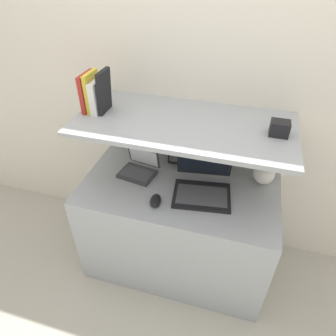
{
  "coord_description": "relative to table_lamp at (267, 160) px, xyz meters",
  "views": [
    {
      "loc": [
        0.33,
        -1.07,
        2.03
      ],
      "look_at": [
        -0.07,
        0.34,
        0.9
      ],
      "focal_mm": 32.0,
      "sensor_mm": 36.0,
      "label": 1
    }
  ],
  "objects": [
    {
      "name": "laptop_small",
      "position": [
        -0.81,
        -0.13,
        -0.15
      ],
      "size": [
        0.26,
        0.24,
        0.16
      ],
      "color": "#333338",
      "rests_on": "desk"
    },
    {
      "name": "back_riser",
      "position": [
        -0.51,
        0.15,
        -0.36
      ],
      "size": [
        1.26,
        0.04,
        1.17
      ],
      "color": "silver",
      "rests_on": "ground_plane"
    },
    {
      "name": "wall_back",
      "position": [
        -0.51,
        0.2,
        0.26
      ],
      "size": [
        6.0,
        0.05,
        2.4
      ],
      "color": "silver",
      "rests_on": "ground_plane"
    },
    {
      "name": "book_red",
      "position": [
        -1.1,
        -0.13,
        0.37
      ],
      "size": [
        0.03,
        0.17,
        0.22
      ],
      "color": "#A82823",
      "rests_on": "shelf"
    },
    {
      "name": "book_black",
      "position": [
        -0.99,
        -0.13,
        0.38
      ],
      "size": [
        0.04,
        0.14,
        0.25
      ],
      "color": "black",
      "rests_on": "shelf"
    },
    {
      "name": "shelf",
      "position": [
        -0.51,
        -0.13,
        0.24
      ],
      "size": [
        1.26,
        0.61,
        0.03
      ],
      "color": "#999EA3",
      "rests_on": "back_riser"
    },
    {
      "name": "book_white",
      "position": [
        -1.03,
        -0.13,
        0.35
      ],
      "size": [
        0.04,
        0.17,
        0.19
      ],
      "color": "silver",
      "rests_on": "shelf"
    },
    {
      "name": "table_lamp",
      "position": [
        0.0,
        0.0,
        0.0
      ],
      "size": [
        0.2,
        0.2,
        0.3
      ],
      "color": "white",
      "rests_on": "desk"
    },
    {
      "name": "desk",
      "position": [
        -0.51,
        -0.2,
        -0.56
      ],
      "size": [
        1.26,
        0.67,
        0.76
      ],
      "color": "#999EA3",
      "rests_on": "ground_plane"
    },
    {
      "name": "router_box",
      "position": [
        -0.59,
        0.06,
        -0.1
      ],
      "size": [
        0.13,
        0.06,
        0.16
      ],
      "color": "black",
      "rests_on": "desk"
    },
    {
      "name": "shelf_gadget",
      "position": [
        0.01,
        -0.13,
        0.3
      ],
      "size": [
        0.1,
        0.08,
        0.08
      ],
      "color": "black",
      "rests_on": "shelf"
    },
    {
      "name": "book_yellow",
      "position": [
        -1.07,
        -0.13,
        0.37
      ],
      "size": [
        0.03,
        0.15,
        0.23
      ],
      "color": "gold",
      "rests_on": "shelf"
    },
    {
      "name": "laptop_large",
      "position": [
        -0.36,
        -0.19,
        -0.13
      ],
      "size": [
        0.39,
        0.39,
        0.26
      ],
      "color": "black",
      "rests_on": "desk"
    },
    {
      "name": "computer_mouse",
      "position": [
        -0.61,
        -0.38,
        -0.16
      ],
      "size": [
        0.08,
        0.12,
        0.04
      ],
      "color": "black",
      "rests_on": "desk"
    },
    {
      "name": "ground_plane",
      "position": [
        -0.51,
        -0.54,
        -0.94
      ],
      "size": [
        12.0,
        12.0,
        0.0
      ],
      "primitive_type": "plane",
      "color": "#B2AD9E"
    }
  ]
}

